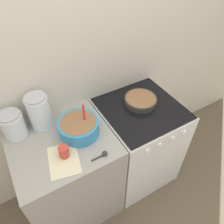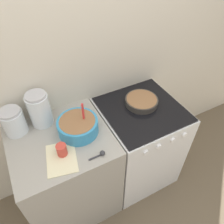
{
  "view_description": "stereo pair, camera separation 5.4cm",
  "coord_description": "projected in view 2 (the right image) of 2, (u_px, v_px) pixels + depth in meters",
  "views": [
    {
      "loc": [
        -0.54,
        -0.7,
        2.14
      ],
      "look_at": [
        0.08,
        0.36,
        0.97
      ],
      "focal_mm": 35.0,
      "sensor_mm": 36.0,
      "label": 1
    },
    {
      "loc": [
        -0.49,
        -0.73,
        2.14
      ],
      "look_at": [
        0.08,
        0.36,
        0.97
      ],
      "focal_mm": 35.0,
      "sensor_mm": 36.0,
      "label": 2
    }
  ],
  "objects": [
    {
      "name": "storage_jar_left",
      "position": [
        14.0,
        123.0,
        1.56
      ],
      "size": [
        0.16,
        0.16,
        0.2
      ],
      "color": "silver",
      "rests_on": "countertop_cabinet"
    },
    {
      "name": "tin_can",
      "position": [
        62.0,
        150.0,
        1.44
      ],
      "size": [
        0.07,
        0.07,
        0.09
      ],
      "color": "#CC3F33",
      "rests_on": "countertop_cabinet"
    },
    {
      "name": "stove",
      "position": [
        138.0,
        143.0,
        2.12
      ],
      "size": [
        0.66,
        0.68,
        0.92
      ],
      "color": "silver",
      "rests_on": "ground_plane"
    },
    {
      "name": "mixing_bowl",
      "position": [
        78.0,
        126.0,
        1.57
      ],
      "size": [
        0.29,
        0.29,
        0.25
      ],
      "color": "#338CBF",
      "rests_on": "countertop_cabinet"
    },
    {
      "name": "countertop_cabinet",
      "position": [
        68.0,
        174.0,
        1.88
      ],
      "size": [
        0.73,
        0.66,
        0.92
      ],
      "color": "#9E998E",
      "rests_on": "ground_plane"
    },
    {
      "name": "wall_back",
      "position": [
        84.0,
        70.0,
        1.72
      ],
      "size": [
        4.45,
        0.05,
        2.4
      ],
      "color": "beige",
      "rests_on": "ground_plane"
    },
    {
      "name": "recipe_page",
      "position": [
        62.0,
        158.0,
        1.44
      ],
      "size": [
        0.25,
        0.3,
        0.01
      ],
      "color": "beige",
      "rests_on": "countertop_cabinet"
    },
    {
      "name": "storage_jar_middle",
      "position": [
        40.0,
        111.0,
        1.61
      ],
      "size": [
        0.16,
        0.16,
        0.27
      ],
      "color": "silver",
      "rests_on": "countertop_cabinet"
    },
    {
      "name": "ground_plane",
      "position": [
        122.0,
        210.0,
        2.11
      ],
      "size": [
        12.0,
        12.0,
        0.0
      ],
      "primitive_type": "plane",
      "color": "brown"
    },
    {
      "name": "baking_pan",
      "position": [
        141.0,
        101.0,
        1.83
      ],
      "size": [
        0.27,
        0.27,
        0.05
      ],
      "color": "#38332D",
      "rests_on": "stove"
    },
    {
      "name": "measuring_spoon",
      "position": [
        101.0,
        154.0,
        1.45
      ],
      "size": [
        0.12,
        0.04,
        0.04
      ],
      "color": "#333338",
      "rests_on": "countertop_cabinet"
    }
  ]
}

